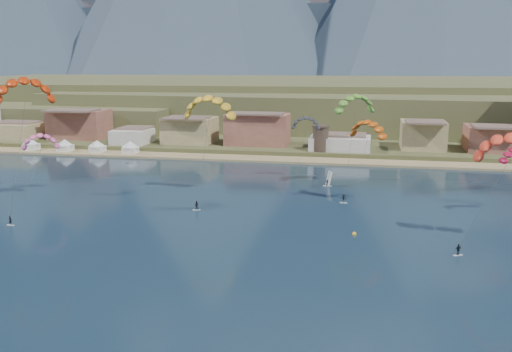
{
  "coord_description": "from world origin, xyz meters",
  "views": [
    {
      "loc": [
        20.99,
        -72.08,
        31.75
      ],
      "look_at": [
        0.0,
        32.0,
        10.0
      ],
      "focal_mm": 40.19,
      "sensor_mm": 36.0,
      "label": 1
    }
  ],
  "objects_px": {
    "watchtower": "(321,138)",
    "windsurfer": "(328,181)",
    "buoy": "(354,234)",
    "kitesurfer_green": "(355,102)",
    "kitesurfer_orange": "(510,144)",
    "kitesurfer_yellow": "(209,104)",
    "kitesurfer_red": "(24,86)"
  },
  "relations": [
    {
      "from": "watchtower",
      "to": "windsurfer",
      "type": "relative_size",
      "value": 2.21
    },
    {
      "from": "buoy",
      "to": "watchtower",
      "type": "bearing_deg",
      "value": 99.38
    },
    {
      "from": "kitesurfer_green",
      "to": "kitesurfer_orange",
      "type": "bearing_deg",
      "value": -54.76
    },
    {
      "from": "kitesurfer_yellow",
      "to": "kitesurfer_green",
      "type": "height_order",
      "value": "kitesurfer_yellow"
    },
    {
      "from": "watchtower",
      "to": "kitesurfer_yellow",
      "type": "bearing_deg",
      "value": -108.92
    },
    {
      "from": "kitesurfer_orange",
      "to": "kitesurfer_yellow",
      "type": "bearing_deg",
      "value": 157.93
    },
    {
      "from": "watchtower",
      "to": "kitesurfer_red",
      "type": "bearing_deg",
      "value": -125.35
    },
    {
      "from": "watchtower",
      "to": "kitesurfer_red",
      "type": "relative_size",
      "value": 0.29
    },
    {
      "from": "kitesurfer_red",
      "to": "buoy",
      "type": "distance_m",
      "value": 73.89
    },
    {
      "from": "kitesurfer_red",
      "to": "kitesurfer_green",
      "type": "distance_m",
      "value": 74.67
    },
    {
      "from": "kitesurfer_orange",
      "to": "kitesurfer_red",
      "type": "bearing_deg",
      "value": 176.31
    },
    {
      "from": "kitesurfer_orange",
      "to": "windsurfer",
      "type": "xyz_separation_m",
      "value": [
        -33.31,
        40.62,
        -16.5
      ]
    },
    {
      "from": "watchtower",
      "to": "kitesurfer_orange",
      "type": "distance_m",
      "value": 93.21
    },
    {
      "from": "kitesurfer_red",
      "to": "kitesurfer_orange",
      "type": "xyz_separation_m",
      "value": [
        94.29,
        -6.08,
        -8.45
      ]
    },
    {
      "from": "kitesurfer_red",
      "to": "windsurfer",
      "type": "xyz_separation_m",
      "value": [
        60.98,
        34.53,
        -24.95
      ]
    },
    {
      "from": "kitesurfer_yellow",
      "to": "buoy",
      "type": "relative_size",
      "value": 32.44
    },
    {
      "from": "kitesurfer_red",
      "to": "kitesurfer_orange",
      "type": "relative_size",
      "value": 1.39
    },
    {
      "from": "kitesurfer_red",
      "to": "kitesurfer_green",
      "type": "xyz_separation_m",
      "value": [
        67.17,
        32.3,
        -4.53
      ]
    },
    {
      "from": "kitesurfer_orange",
      "to": "kitesurfer_green",
      "type": "xyz_separation_m",
      "value": [
        -27.12,
        38.39,
        3.92
      ]
    },
    {
      "from": "windsurfer",
      "to": "buoy",
      "type": "height_order",
      "value": "windsurfer"
    },
    {
      "from": "kitesurfer_orange",
      "to": "buoy",
      "type": "height_order",
      "value": "kitesurfer_orange"
    },
    {
      "from": "kitesurfer_yellow",
      "to": "kitesurfer_orange",
      "type": "bearing_deg",
      "value": -22.07
    },
    {
      "from": "kitesurfer_green",
      "to": "windsurfer",
      "type": "relative_size",
      "value": 6.64
    },
    {
      "from": "kitesurfer_orange",
      "to": "windsurfer",
      "type": "bearing_deg",
      "value": 129.36
    },
    {
      "from": "kitesurfer_green",
      "to": "buoy",
      "type": "height_order",
      "value": "kitesurfer_green"
    },
    {
      "from": "kitesurfer_green",
      "to": "windsurfer",
      "type": "height_order",
      "value": "kitesurfer_green"
    },
    {
      "from": "watchtower",
      "to": "kitesurfer_yellow",
      "type": "relative_size",
      "value": 0.33
    },
    {
      "from": "watchtower",
      "to": "buoy",
      "type": "height_order",
      "value": "watchtower"
    },
    {
      "from": "watchtower",
      "to": "kitesurfer_yellow",
      "type": "distance_m",
      "value": 64.9
    },
    {
      "from": "kitesurfer_red",
      "to": "kitesurfer_orange",
      "type": "distance_m",
      "value": 94.86
    },
    {
      "from": "windsurfer",
      "to": "buoy",
      "type": "xyz_separation_m",
      "value": [
        7.94,
        -40.13,
        -1.1
      ]
    },
    {
      "from": "watchtower",
      "to": "windsurfer",
      "type": "height_order",
      "value": "watchtower"
    }
  ]
}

